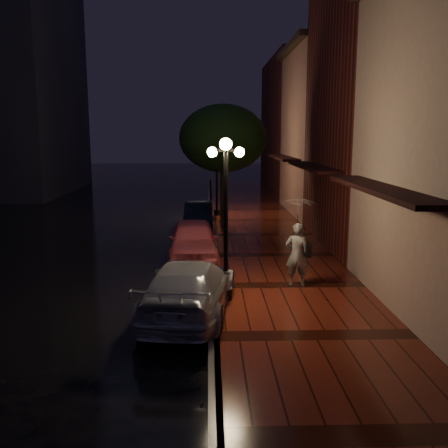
% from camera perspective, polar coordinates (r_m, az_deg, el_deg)
% --- Properties ---
extents(ground, '(120.00, 120.00, 0.00)m').
position_cam_1_polar(ground, '(18.48, -1.43, -4.02)').
color(ground, black).
rests_on(ground, ground).
extents(sidewalk, '(4.50, 60.00, 0.15)m').
position_cam_1_polar(sidewalk, '(18.61, 5.53, -3.72)').
color(sidewalk, '#4C190D').
rests_on(sidewalk, ground).
extents(curb, '(0.25, 60.00, 0.15)m').
position_cam_1_polar(curb, '(18.46, -1.43, -3.79)').
color(curb, '#595451').
rests_on(curb, ground).
extents(storefront_mid, '(5.00, 8.00, 11.00)m').
position_cam_1_polar(storefront_mid, '(21.15, 18.26, 12.32)').
color(storefront_mid, '#511914').
rests_on(storefront_mid, ground).
extents(storefront_far, '(5.00, 8.00, 9.00)m').
position_cam_1_polar(storefront_far, '(28.80, 12.68, 9.92)').
color(storefront_far, '#8C5951').
rests_on(storefront_far, ground).
extents(storefront_extra, '(5.00, 12.00, 10.00)m').
position_cam_1_polar(storefront_extra, '(38.57, 8.99, 10.82)').
color(storefront_extra, '#511914').
rests_on(storefront_extra, ground).
extents(streetlamp_near, '(0.96, 0.36, 4.31)m').
position_cam_1_polar(streetlamp_near, '(13.07, 0.20, 1.63)').
color(streetlamp_near, black).
rests_on(streetlamp_near, sidewalk).
extents(streetlamp_far, '(0.96, 0.36, 4.31)m').
position_cam_1_polar(streetlamp_far, '(26.98, -0.83, 6.11)').
color(streetlamp_far, black).
rests_on(streetlamp_far, sidewalk).
extents(street_tree, '(4.16, 4.16, 5.80)m').
position_cam_1_polar(street_tree, '(23.91, -0.09, 9.52)').
color(street_tree, black).
rests_on(street_tree, sidewalk).
extents(pink_car, '(1.90, 4.40, 1.48)m').
position_cam_1_polar(pink_car, '(18.20, -3.54, -1.87)').
color(pink_car, '#D45765').
rests_on(pink_car, ground).
extents(navy_car, '(1.37, 3.89, 1.28)m').
position_cam_1_polar(navy_car, '(24.50, -2.93, 1.06)').
color(navy_car, black).
rests_on(navy_car, ground).
extents(silver_car, '(2.66, 5.15, 1.43)m').
position_cam_1_polar(silver_car, '(12.76, -3.99, -7.31)').
color(silver_car, '#9F9FA6').
rests_on(silver_car, ground).
extents(woman_with_umbrella, '(1.09, 1.11, 2.62)m').
position_cam_1_polar(woman_with_umbrella, '(14.62, 8.43, -0.42)').
color(woman_with_umbrella, silver).
rests_on(woman_with_umbrella, sidewalk).
extents(parking_meter, '(0.12, 0.09, 1.21)m').
position_cam_1_polar(parking_meter, '(19.97, -1.04, -0.33)').
color(parking_meter, black).
rests_on(parking_meter, sidewalk).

